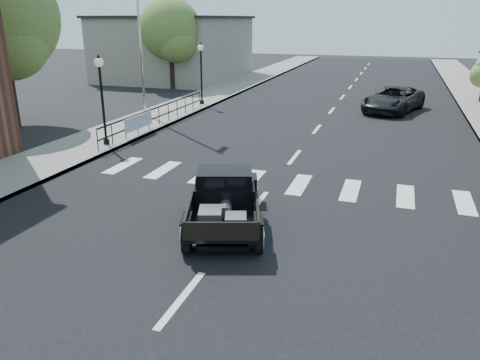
% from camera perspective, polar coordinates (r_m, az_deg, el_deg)
% --- Properties ---
extents(ground, '(120.00, 120.00, 0.00)m').
position_cam_1_polar(ground, '(11.55, -0.75, -6.59)').
color(ground, black).
rests_on(ground, ground).
extents(road, '(14.00, 80.00, 0.02)m').
position_cam_1_polar(road, '(25.56, 10.49, 7.52)').
color(road, black).
rests_on(road, ground).
extents(road_markings, '(12.00, 60.00, 0.06)m').
position_cam_1_polar(road_markings, '(20.74, 8.42, 4.93)').
color(road_markings, silver).
rests_on(road_markings, ground).
extents(sidewalk_left, '(3.00, 80.00, 0.15)m').
position_cam_1_polar(sidewalk_left, '(27.99, -7.16, 8.82)').
color(sidewalk_left, gray).
rests_on(sidewalk_left, ground).
extents(low_building_left, '(10.00, 12.00, 5.00)m').
position_cam_1_polar(low_building_left, '(42.16, -7.76, 15.54)').
color(low_building_left, '#A19987').
rests_on(low_building_left, ground).
extents(railing, '(0.08, 10.00, 1.00)m').
position_cam_1_polar(railing, '(22.97, -9.87, 7.89)').
color(railing, black).
rests_on(railing, sidewalk_left).
extents(banner, '(0.04, 2.20, 0.60)m').
position_cam_1_polar(banner, '(21.27, -12.17, 6.30)').
color(banner, silver).
rests_on(banner, sidewalk_left).
extents(lamp_post_b, '(0.36, 0.36, 3.55)m').
position_cam_1_polar(lamp_post_b, '(19.54, -16.42, 9.27)').
color(lamp_post_b, black).
rests_on(lamp_post_b, sidewalk_left).
extents(lamp_post_c, '(0.36, 0.36, 3.55)m').
position_cam_1_polar(lamp_post_c, '(28.26, -4.74, 12.79)').
color(lamp_post_c, black).
rests_on(lamp_post_c, sidewalk_left).
extents(big_tree_near, '(5.23, 5.23, 7.68)m').
position_cam_1_polar(big_tree_near, '(24.97, -26.76, 14.48)').
color(big_tree_near, '#587331').
rests_on(big_tree_near, ground).
extents(big_tree_far, '(4.42, 4.42, 6.49)m').
position_cam_1_polar(big_tree_far, '(35.64, -8.43, 16.09)').
color(big_tree_far, '#587331').
rests_on(big_tree_far, ground).
extents(hotrod_pickup, '(3.18, 4.61, 1.46)m').
position_cam_1_polar(hotrod_pickup, '(11.75, -1.90, -2.28)').
color(hotrod_pickup, black).
rests_on(hotrod_pickup, ground).
extents(second_car, '(3.73, 5.47, 1.39)m').
position_cam_1_polar(second_car, '(27.98, 18.18, 9.31)').
color(second_car, black).
rests_on(second_car, ground).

